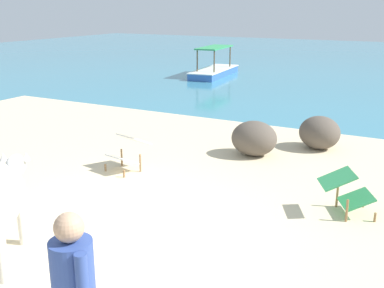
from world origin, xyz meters
The scene contains 7 objects.
sand_beach centered at (0.00, 0.00, 0.02)m, with size 18.00×14.00×0.04m, color beige.
water_surface centered at (0.00, 22.00, 0.00)m, with size 60.00×36.00×0.03m, color teal.
deck_chair_near centered at (2.78, 2.33, 0.42)m, with size 0.92×0.82×0.68m.
deck_chair_far centered at (-1.27, 2.44, 0.42)m, with size 0.68×0.86×0.68m.
shore_rock_large centered at (1.59, 5.54, 0.40)m, with size 0.91×0.84×0.72m, color brown.
shore_rock_medium centered at (0.51, 4.41, 0.41)m, with size 0.95×0.83×0.73m, color brown.
boat_blue centered at (-5.34, 14.61, 0.29)m, with size 1.53×3.77×1.29m.
Camera 1 is at (3.85, -4.50, 3.06)m, focal length 44.16 mm.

